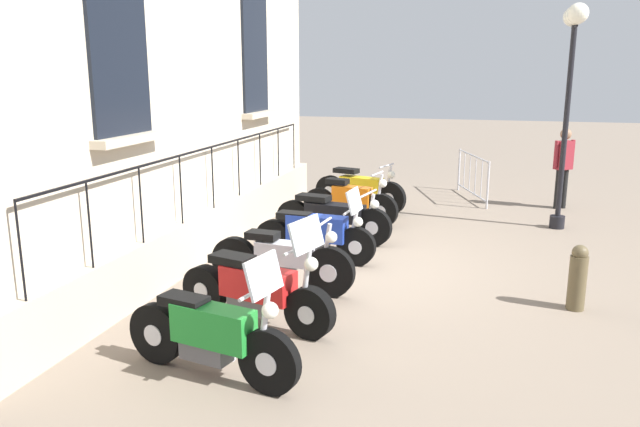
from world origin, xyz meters
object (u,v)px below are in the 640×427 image
motorcycle_blue (315,234)px  motorcycle_black (333,217)px  lamppost (572,58)px  motorcycle_orange (350,202)px  pedestrian_standing (563,163)px  motorcycle_green (212,335)px  motorcycle_red (257,290)px  bollard (578,277)px  crowd_barrier (472,175)px  motorcycle_yellow (360,190)px  motorcycle_silver (282,261)px

motorcycle_blue → motorcycle_black: (-0.03, 1.24, -0.02)m
motorcycle_blue → lamppost: lamppost is taller
motorcycle_black → lamppost: 5.23m
motorcycle_orange → pedestrian_standing: pedestrian_standing is taller
motorcycle_black → lamppost: size_ratio=0.53×
motorcycle_green → pedestrian_standing: size_ratio=1.14×
motorcycle_red → motorcycle_green: bearing=-87.8°
motorcycle_black → lamppost: (3.96, 2.01, 2.76)m
motorcycle_green → bollard: bearing=37.9°
motorcycle_green → motorcycle_blue: motorcycle_green is taller
crowd_barrier → motorcycle_blue: bearing=-111.6°
lamppost → pedestrian_standing: bearing=83.1°
pedestrian_standing → motorcycle_yellow: bearing=-161.9°
motorcycle_red → motorcycle_orange: (-0.01, 5.15, -0.00)m
motorcycle_red → motorcycle_silver: (-0.09, 1.20, -0.01)m
motorcycle_blue → motorcycle_orange: size_ratio=1.02×
motorcycle_orange → lamppost: size_ratio=0.48×
motorcycle_yellow → lamppost: 4.86m
motorcycle_blue → pedestrian_standing: bearing=51.0°
motorcycle_black → lamppost: bearing=27.0°
motorcycle_red → motorcycle_orange: bearing=90.1°
motorcycle_black → bollard: 4.45m
motorcycle_black → motorcycle_green: bearing=-88.9°
motorcycle_black → pedestrian_standing: 5.74m
crowd_barrier → bollard: (1.51, -6.75, -0.14)m
motorcycle_red → crowd_barrier: bearing=74.9°
motorcycle_green → motorcycle_black: motorcycle_green is taller
motorcycle_orange → motorcycle_silver: bearing=-91.2°
motorcycle_silver → pedestrian_standing: size_ratio=1.21×
motorcycle_silver → motorcycle_orange: motorcycle_orange is taller
motorcycle_yellow → lamppost: (3.99, -0.49, 2.74)m
motorcycle_yellow → crowd_barrier: size_ratio=1.01×
motorcycle_yellow → crowd_barrier: (2.30, 1.91, 0.12)m
motorcycle_blue → motorcycle_yellow: (-0.06, 3.74, 0.00)m
bollard → motorcycle_orange: bearing=136.0°
motorcycle_green → pedestrian_standing: pedestrian_standing is taller
motorcycle_green → motorcycle_silver: size_ratio=0.95×
motorcycle_red → motorcycle_black: 3.86m
pedestrian_standing → motorcycle_blue: bearing=-129.0°
motorcycle_yellow → motorcycle_orange: bearing=-86.9°
bollard → motorcycle_black: bearing=148.3°
motorcycle_red → motorcycle_orange: motorcycle_red is taller
motorcycle_silver → crowd_barrier: bearing=71.8°
motorcycle_silver → motorcycle_yellow: bearing=89.8°
motorcycle_red → motorcycle_black: size_ratio=0.96×
motorcycle_blue → motorcycle_orange: motorcycle_blue is taller
pedestrian_standing → bollard: bearing=-93.7°
motorcycle_yellow → pedestrian_standing: pedestrian_standing is taller
motorcycle_yellow → motorcycle_green: bearing=-89.1°
lamppost → crowd_barrier: lamppost is taller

